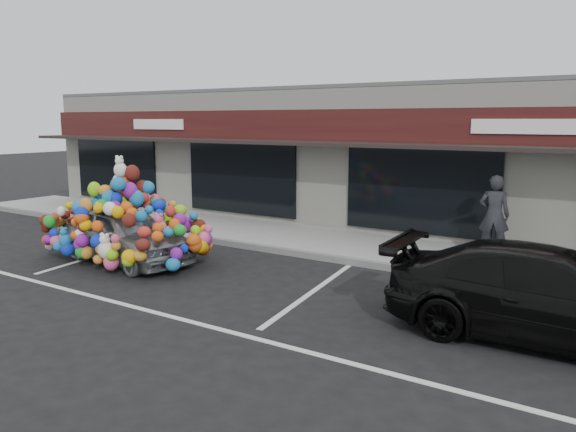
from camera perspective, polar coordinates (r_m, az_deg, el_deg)
The scene contains 10 objects.
ground at distance 12.46m, azimuth -9.22°, elevation -5.77°, with size 90.00×90.00×0.00m, color black.
shop_building at distance 19.14m, azimuth 7.89°, elevation 6.24°, with size 24.00×7.20×4.31m.
sidewalk at distance 15.54m, azimuth 0.71°, elevation -2.25°, with size 26.00×3.00×0.15m, color gray.
kerb at distance 14.33m, azimuth -2.50°, elevation -3.29°, with size 26.00×0.18×0.16m, color slate.
parking_stripe_left at distance 14.86m, azimuth -17.91°, elevation -3.56°, with size 0.12×4.40×0.01m, color silver.
parking_stripe_mid at distance 11.01m, azimuth 2.47°, elevation -7.72°, with size 0.12×4.40×0.01m, color silver.
lane_line at distance 9.55m, azimuth -9.58°, elevation -10.61°, with size 14.00×0.12×0.01m, color silver.
toy_car at distance 13.67m, azimuth -16.29°, elevation -1.15°, with size 2.81×4.32×2.40m.
black_sedan at distance 9.34m, azimuth 25.13°, elevation -7.33°, with size 4.89×1.99×1.42m, color black.
pedestrian_a at distance 14.02m, azimuth 20.20°, elevation 0.09°, with size 0.69×0.45×1.90m, color #232529.
Camera 1 is at (8.12, -8.85, 3.31)m, focal length 35.00 mm.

